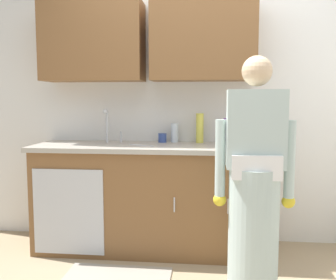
# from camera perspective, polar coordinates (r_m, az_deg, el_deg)

# --- Properties ---
(kitchen_wall_with_uppers) EXTENTS (4.80, 0.44, 2.70)m
(kitchen_wall_with_uppers) POSITION_cam_1_polar(r_m,az_deg,el_deg) (3.60, 3.90, 8.27)
(kitchen_wall_with_uppers) COLOR silver
(kitchen_wall_with_uppers) RESTS_ON ground
(counter_cabinet) EXTENTS (1.90, 0.62, 0.90)m
(counter_cabinet) POSITION_cam_1_polar(r_m,az_deg,el_deg) (3.46, -3.40, -8.81)
(counter_cabinet) COLOR brown
(counter_cabinet) RESTS_ON ground
(countertop) EXTENTS (1.96, 0.66, 0.04)m
(countertop) POSITION_cam_1_polar(r_m,az_deg,el_deg) (3.37, -3.40, -1.05)
(countertop) COLOR #A8A093
(countertop) RESTS_ON counter_cabinet
(sink) EXTENTS (0.50, 0.36, 0.35)m
(sink) POSITION_cam_1_polar(r_m,az_deg,el_deg) (3.45, -9.01, -0.85)
(sink) COLOR #B7BABF
(sink) RESTS_ON counter_cabinet
(person_at_sink) EXTENTS (0.55, 0.34, 1.62)m
(person_at_sink) POSITION_cam_1_polar(r_m,az_deg,el_deg) (2.67, 12.70, -8.01)
(person_at_sink) COLOR white
(person_at_sink) RESTS_ON ground
(floor_mat) EXTENTS (0.80, 0.50, 0.01)m
(floor_mat) POSITION_cam_1_polar(r_m,az_deg,el_deg) (3.04, -7.80, -19.97)
(floor_mat) COLOR gray
(floor_mat) RESTS_ON ground
(bottle_soap) EXTENTS (0.08, 0.08, 0.23)m
(bottle_soap) POSITION_cam_1_polar(r_m,az_deg,el_deg) (3.46, 8.89, 1.34)
(bottle_soap) COLOR #66388C
(bottle_soap) RESTS_ON countertop
(bottle_water_tall) EXTENTS (0.07, 0.07, 0.18)m
(bottle_water_tall) POSITION_cam_1_polar(r_m,az_deg,el_deg) (3.55, 0.99, 1.08)
(bottle_water_tall) COLOR silver
(bottle_water_tall) RESTS_ON countertop
(bottle_water_short) EXTENTS (0.07, 0.07, 0.27)m
(bottle_water_short) POSITION_cam_1_polar(r_m,az_deg,el_deg) (3.52, 4.75, 1.78)
(bottle_water_short) COLOR #D8D14C
(bottle_water_short) RESTS_ON countertop
(cup_by_sink) EXTENTS (0.08, 0.08, 0.08)m
(cup_by_sink) POSITION_cam_1_polar(r_m,az_deg,el_deg) (3.54, -0.84, 0.32)
(cup_by_sink) COLOR #33478C
(cup_by_sink) RESTS_ON countertop
(knife_on_counter) EXTENTS (0.23, 0.11, 0.01)m
(knife_on_counter) POSITION_cam_1_polar(r_m,az_deg,el_deg) (3.31, -3.95, -0.78)
(knife_on_counter) COLOR silver
(knife_on_counter) RESTS_ON countertop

